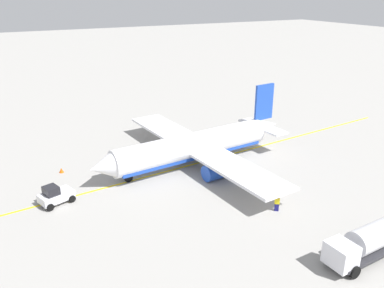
# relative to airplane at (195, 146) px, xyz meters

# --- Properties ---
(ground_plane) EXTENTS (400.00, 400.00, 0.00)m
(ground_plane) POSITION_rel_airplane_xyz_m (0.52, 0.05, -2.56)
(ground_plane) COLOR #9E9B96
(airplane) EXTENTS (29.41, 31.86, 9.48)m
(airplane) POSITION_rel_airplane_xyz_m (0.00, 0.00, 0.00)
(airplane) COLOR white
(airplane) RESTS_ON ground
(fuel_tanker) EXTENTS (9.67, 3.21, 3.15)m
(fuel_tanker) POSITION_rel_airplane_xyz_m (-4.01, 24.81, -0.84)
(fuel_tanker) COLOR #2D2D33
(fuel_tanker) RESTS_ON ground
(pushback_tug) EXTENTS (4.04, 3.23, 2.20)m
(pushback_tug) POSITION_rel_airplane_xyz_m (18.68, 2.27, -1.55)
(pushback_tug) COLOR silver
(pushback_tug) RESTS_ON ground
(refueling_worker) EXTENTS (0.63, 0.59, 1.71)m
(refueling_worker) POSITION_rel_airplane_xyz_m (-1.98, 14.80, -1.74)
(refueling_worker) COLOR navy
(refueling_worker) RESTS_ON ground
(safety_cone_nose) EXTENTS (0.58, 0.58, 0.64)m
(safety_cone_nose) POSITION_rel_airplane_xyz_m (16.62, -5.61, -2.24)
(safety_cone_nose) COLOR #F2590F
(safety_cone_nose) RESTS_ON ground
(taxi_line_marking) EXTENTS (77.04, 7.46, 0.01)m
(taxi_line_marking) POSITION_rel_airplane_xyz_m (0.52, 0.05, -2.55)
(taxi_line_marking) COLOR yellow
(taxi_line_marking) RESTS_ON ground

